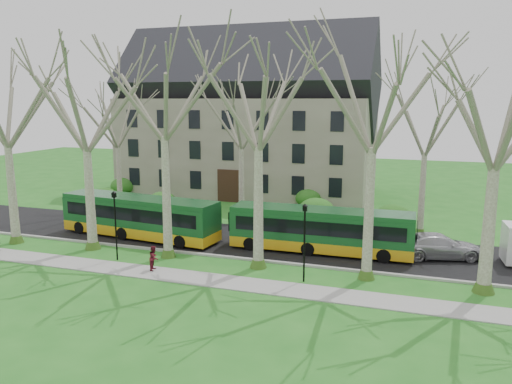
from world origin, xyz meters
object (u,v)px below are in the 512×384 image
bus_follow (320,230)px  sedan (439,246)px  pedestrian_b (154,258)px  bus_lead (139,216)px

bus_follow → sedan: (7.35, 1.06, -0.70)m
sedan → pedestrian_b: sedan is taller
bus_follow → sedan: size_ratio=2.20×
bus_lead → sedan: 20.60m
bus_lead → bus_follow: bearing=9.4°
bus_follow → sedan: bearing=7.4°
sedan → pedestrian_b: 17.67m
bus_lead → pedestrian_b: size_ratio=8.39×
bus_lead → pedestrian_b: bearing=-45.8°
bus_lead → pedestrian_b: bus_lead is taller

